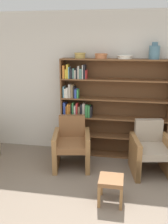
{
  "coord_description": "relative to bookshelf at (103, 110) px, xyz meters",
  "views": [
    {
      "loc": [
        0.18,
        -2.34,
        2.19
      ],
      "look_at": [
        -0.6,
        1.98,
        0.95
      ],
      "focal_mm": 40.0,
      "sensor_mm": 36.0,
      "label": 1
    }
  ],
  "objects": [
    {
      "name": "wall_back",
      "position": [
        0.28,
        0.18,
        0.45
      ],
      "size": [
        12.0,
        0.06,
        2.75
      ],
      "color": "silver",
      "rests_on": "ground"
    },
    {
      "name": "bookshelf",
      "position": [
        0.0,
        0.0,
        0.0
      ],
      "size": [
        2.02,
        0.3,
        1.89
      ],
      "color": "brown",
      "rests_on": "ground"
    },
    {
      "name": "bowl_brass",
      "position": [
        -0.45,
        -0.01,
        1.03
      ],
      "size": [
        0.22,
        0.22,
        0.1
      ],
      "color": "tan",
      "rests_on": "bookshelf"
    },
    {
      "name": "bowl_sage",
      "position": [
        -0.06,
        -0.01,
        1.02
      ],
      "size": [
        0.24,
        0.24,
        0.09
      ],
      "color": "#C67547",
      "rests_on": "bookshelf"
    },
    {
      "name": "bowl_cream",
      "position": [
        0.37,
        -0.01,
        1.01
      ],
      "size": [
        0.28,
        0.28,
        0.07
      ],
      "color": "silver",
      "rests_on": "bookshelf"
    },
    {
      "name": "vase_tall",
      "position": [
        0.88,
        -0.01,
        1.1
      ],
      "size": [
        0.19,
        0.19,
        0.29
      ],
      "color": "slate",
      "rests_on": "bookshelf"
    },
    {
      "name": "armchair_leather",
      "position": [
        -0.49,
        -0.58,
        -0.52
      ],
      "size": [
        0.76,
        0.79,
        0.88
      ],
      "rotation": [
        0.0,
        0.0,
        3.33
      ],
      "color": "olive",
      "rests_on": "ground"
    },
    {
      "name": "armchair_cushioned",
      "position": [
        0.89,
        -0.58,
        -0.52
      ],
      "size": [
        0.75,
        0.79,
        0.88
      ],
      "rotation": [
        0.0,
        0.0,
        3.33
      ],
      "color": "olive",
      "rests_on": "ground"
    },
    {
      "name": "footstool",
      "position": [
        0.29,
        -1.56,
        -0.62
      ],
      "size": [
        0.34,
        0.34,
        0.38
      ],
      "color": "olive",
      "rests_on": "ground"
    }
  ]
}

